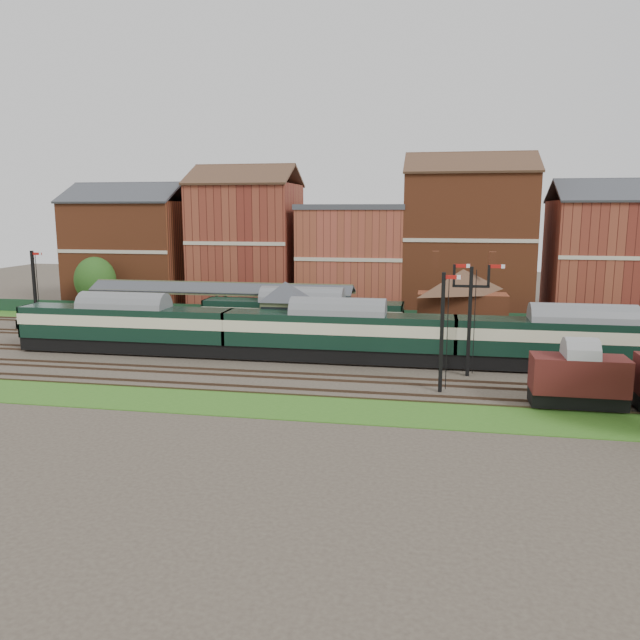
% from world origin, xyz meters
% --- Properties ---
extents(ground, '(160.00, 160.00, 0.00)m').
position_xyz_m(ground, '(0.00, 0.00, 0.00)').
color(ground, '#473D33').
rests_on(ground, ground).
extents(grass_back, '(90.00, 4.50, 0.06)m').
position_xyz_m(grass_back, '(0.00, 16.00, 0.03)').
color(grass_back, '#2D6619').
rests_on(grass_back, ground).
extents(grass_front, '(90.00, 5.00, 0.06)m').
position_xyz_m(grass_front, '(0.00, -12.00, 0.03)').
color(grass_front, '#2D6619').
rests_on(grass_front, ground).
extents(fence, '(90.00, 0.12, 1.50)m').
position_xyz_m(fence, '(0.00, 18.00, 0.75)').
color(fence, '#193823').
rests_on(fence, ground).
extents(platform, '(55.00, 3.40, 1.00)m').
position_xyz_m(platform, '(-5.00, 9.75, 0.50)').
color(platform, '#2D2D2D').
rests_on(platform, ground).
extents(signal_box, '(5.40, 5.40, 6.00)m').
position_xyz_m(signal_box, '(-3.00, 3.25, 3.19)').
color(signal_box, '#707F5A').
rests_on(signal_box, ground).
extents(brick_hut, '(3.20, 2.64, 2.94)m').
position_xyz_m(brick_hut, '(5.00, 3.25, 1.20)').
color(brick_hut, maroon).
rests_on(brick_hut, ground).
extents(station_building, '(8.10, 8.10, 5.90)m').
position_xyz_m(station_building, '(12.00, 9.75, 3.96)').
color(station_building, brown).
rests_on(station_building, platform).
extents(canopy, '(26.00, 3.89, 4.08)m').
position_xyz_m(canopy, '(-11.00, 9.75, 4.58)').
color(canopy, '#515937').
rests_on(canopy, platform).
extents(semaphore_bracket, '(3.60, 0.25, 8.18)m').
position_xyz_m(semaphore_bracket, '(12.04, -2.50, 4.63)').
color(semaphore_bracket, black).
rests_on(semaphore_bracket, ground).
extents(semaphore_platform_end, '(1.23, 0.25, 8.00)m').
position_xyz_m(semaphore_platform_end, '(-29.98, 8.00, 4.16)').
color(semaphore_platform_end, black).
rests_on(semaphore_platform_end, ground).
extents(semaphore_siding, '(1.23, 0.25, 8.00)m').
position_xyz_m(semaphore_siding, '(10.02, -7.00, 4.16)').
color(semaphore_siding, black).
rests_on(semaphore_siding, ground).
extents(town_backdrop, '(69.00, 10.00, 16.00)m').
position_xyz_m(town_backdrop, '(-0.18, 25.00, 7.00)').
color(town_backdrop, brown).
rests_on(town_backdrop, ground).
extents(dmu_train, '(54.60, 2.87, 4.19)m').
position_xyz_m(dmu_train, '(2.03, 0.00, 2.45)').
color(dmu_train, black).
rests_on(dmu_train, ground).
extents(platform_railcar, '(18.16, 2.86, 4.18)m').
position_xyz_m(platform_railcar, '(-2.22, 6.50, 2.45)').
color(platform_railcar, black).
rests_on(platform_railcar, ground).
extents(goods_van_a, '(5.57, 2.42, 3.38)m').
position_xyz_m(goods_van_a, '(18.22, -9.00, 1.94)').
color(goods_van_a, black).
rests_on(goods_van_a, ground).
extents(tree_back, '(4.63, 4.63, 6.76)m').
position_xyz_m(tree_back, '(-28.60, 17.06, 4.09)').
color(tree_back, '#382619').
rests_on(tree_back, ground).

